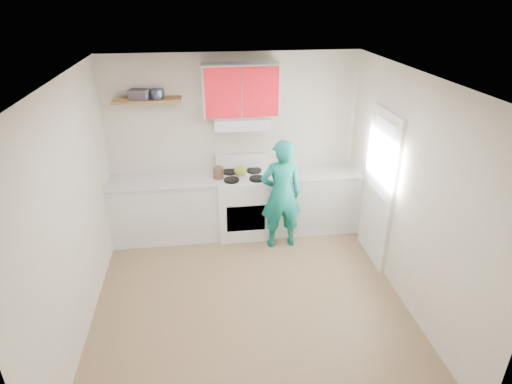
{
  "coord_description": "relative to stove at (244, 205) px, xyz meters",
  "views": [
    {
      "loc": [
        -0.46,
        -4.03,
        3.36
      ],
      "look_at": [
        0.15,
        0.55,
        1.15
      ],
      "focal_mm": 29.91,
      "sensor_mm": 36.0,
      "label": 1
    }
  ],
  "objects": [
    {
      "name": "ceiling",
      "position": [
        -0.1,
        -1.57,
        2.14
      ],
      "size": [
        3.6,
        3.8,
        0.04
      ],
      "primitive_type": "cube",
      "color": "white",
      "rests_on": "floor"
    },
    {
      "name": "left_wall",
      "position": [
        -1.9,
        -1.57,
        0.84
      ],
      "size": [
        0.04,
        3.8,
        2.6
      ],
      "primitive_type": "cube",
      "color": "beige",
      "rests_on": "floor"
    },
    {
      "name": "crock",
      "position": [
        -0.36,
        -0.02,
        0.53
      ],
      "size": [
        0.17,
        0.17,
        0.18
      ],
      "primitive_type": "cylinder",
      "rotation": [
        0.0,
        0.0,
        0.09
      ],
      "color": "#4D3322",
      "rests_on": "counter_left"
    },
    {
      "name": "back_wall",
      "position": [
        -0.1,
        0.32,
        0.84
      ],
      "size": [
        3.6,
        0.04,
        2.6
      ],
      "primitive_type": "cube",
      "color": "beige",
      "rests_on": "floor"
    },
    {
      "name": "person",
      "position": [
        0.48,
        -0.42,
        0.33
      ],
      "size": [
        0.6,
        0.41,
        1.59
      ],
      "primitive_type": "imported",
      "rotation": [
        0.0,
        0.0,
        3.19
      ],
      "color": "#0C7464",
      "rests_on": "floor"
    },
    {
      "name": "tin",
      "position": [
        -1.12,
        0.18,
        1.64
      ],
      "size": [
        0.21,
        0.21,
        0.12
      ],
      "primitive_type": "cylinder",
      "rotation": [
        0.0,
        0.0,
        -0.09
      ],
      "color": "#333D4C",
      "rests_on": "shelf"
    },
    {
      "name": "kettle",
      "position": [
        -0.03,
        0.03,
        0.54
      ],
      "size": [
        0.21,
        0.21,
        0.16
      ],
      "primitive_type": "ellipsoid",
      "rotation": [
        0.0,
        0.0,
        -0.15
      ],
      "color": "olive",
      "rests_on": "stove"
    },
    {
      "name": "books",
      "position": [
        -1.34,
        0.15,
        1.64
      ],
      "size": [
        0.3,
        0.25,
        0.13
      ],
      "primitive_type": "cube",
      "rotation": [
        0.0,
        0.0,
        -0.3
      ],
      "color": "#3B353C",
      "rests_on": "shelf"
    },
    {
      "name": "silicone_mat",
      "position": [
        1.25,
        0.06,
        0.44
      ],
      "size": [
        0.38,
        0.34,
        0.01
      ],
      "primitive_type": "cube",
      "rotation": [
        0.0,
        0.0,
        -0.27
      ],
      "color": "red",
      "rests_on": "counter_right"
    },
    {
      "name": "right_wall",
      "position": [
        1.7,
        -1.57,
        0.84
      ],
      "size": [
        0.04,
        3.8,
        2.6
      ],
      "primitive_type": "cube",
      "color": "beige",
      "rests_on": "floor"
    },
    {
      "name": "cutting_board",
      "position": [
        0.88,
        0.02,
        0.45
      ],
      "size": [
        0.38,
        0.33,
        0.02
      ],
      "primitive_type": "cube",
      "rotation": [
        0.0,
        0.0,
        0.28
      ],
      "color": "olive",
      "rests_on": "counter_right"
    },
    {
      "name": "shelf",
      "position": [
        -1.25,
        0.18,
        1.56
      ],
      "size": [
        0.9,
        0.3,
        0.04
      ],
      "primitive_type": "cube",
      "color": "brown",
      "rests_on": "back_wall"
    },
    {
      "name": "upper_cabinets",
      "position": [
        0.0,
        0.16,
        1.66
      ],
      "size": [
        1.02,
        0.33,
        0.7
      ],
      "primitive_type": "cube",
      "color": "red",
      "rests_on": "back_wall"
    },
    {
      "name": "door_glass",
      "position": [
        1.65,
        -0.88,
        0.99
      ],
      "size": [
        0.01,
        0.55,
        0.95
      ],
      "primitive_type": "cube",
      "color": "white",
      "rests_on": "door"
    },
    {
      "name": "stove",
      "position": [
        0.0,
        0.0,
        0.0
      ],
      "size": [
        0.76,
        0.65,
        0.92
      ],
      "primitive_type": "cube",
      "color": "white",
      "rests_on": "floor"
    },
    {
      "name": "floor",
      "position": [
        -0.1,
        -1.57,
        -0.46
      ],
      "size": [
        3.8,
        3.8,
        0.0
      ],
      "primitive_type": "plane",
      "color": "brown",
      "rests_on": "ground"
    },
    {
      "name": "range_hood",
      "position": [
        0.0,
        0.1,
        1.24
      ],
      "size": [
        0.76,
        0.44,
        0.15
      ],
      "primitive_type": "cube",
      "color": "silver",
      "rests_on": "back_wall"
    },
    {
      "name": "counter_left",
      "position": [
        -1.14,
        0.02,
        -0.01
      ],
      "size": [
        1.52,
        0.6,
        0.9
      ],
      "primitive_type": "cube",
      "color": "silver",
      "rests_on": "floor"
    },
    {
      "name": "counter_right",
      "position": [
        1.04,
        0.02,
        -0.01
      ],
      "size": [
        1.32,
        0.6,
        0.9
      ],
      "primitive_type": "cube",
      "color": "silver",
      "rests_on": "floor"
    },
    {
      "name": "front_wall",
      "position": [
        -0.1,
        -3.47,
        0.84
      ],
      "size": [
        3.6,
        0.04,
        2.6
      ],
      "primitive_type": "cube",
      "color": "beige",
      "rests_on": "floor"
    },
    {
      "name": "door",
      "position": [
        1.68,
        -0.88,
        0.56
      ],
      "size": [
        0.05,
        0.85,
        2.05
      ],
      "primitive_type": "cube",
      "color": "white",
      "rests_on": "floor"
    }
  ]
}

